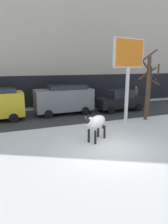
{
  "coord_description": "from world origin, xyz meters",
  "views": [
    {
      "loc": [
        -4.36,
        -7.96,
        3.88
      ],
      "look_at": [
        -0.05,
        3.12,
        1.1
      ],
      "focal_mm": 32.06,
      "sensor_mm": 36.0,
      "label": 1
    }
  ],
  "objects_px": {
    "cow_holstein": "(96,122)",
    "billboard": "(129,58)",
    "car_grey_van": "(64,99)",
    "bare_tree_right_lot": "(149,89)",
    "pedestrian_by_cars": "(71,98)",
    "car_black_sedan": "(120,100)",
    "bare_tree_left_lot": "(148,85)",
    "pedestrian_near_billboard": "(136,94)"
  },
  "relations": [
    {
      "from": "cow_holstein",
      "to": "billboard",
      "type": "relative_size",
      "value": 0.32
    },
    {
      "from": "cow_holstein",
      "to": "pedestrian_by_cars",
      "type": "height_order",
      "value": "pedestrian_by_cars"
    },
    {
      "from": "bare_tree_left_lot",
      "to": "bare_tree_right_lot",
      "type": "bearing_deg",
      "value": 44.19
    },
    {
      "from": "pedestrian_near_billboard",
      "to": "bare_tree_right_lot",
      "type": "distance_m",
      "value": 6.13
    },
    {
      "from": "bare_tree_left_lot",
      "to": "bare_tree_right_lot",
      "type": "height_order",
      "value": "bare_tree_left_lot"
    },
    {
      "from": "pedestrian_near_billboard",
      "to": "bare_tree_left_lot",
      "type": "distance_m",
      "value": 7.07
    },
    {
      "from": "car_grey_van",
      "to": "pedestrian_near_billboard",
      "type": "height_order",
      "value": "car_grey_van"
    },
    {
      "from": "pedestrian_by_cars",
      "to": "pedestrian_near_billboard",
      "type": "bearing_deg",
      "value": 0.0
    },
    {
      "from": "billboard",
      "to": "car_black_sedan",
      "type": "height_order",
      "value": "billboard"
    },
    {
      "from": "billboard",
      "to": "bare_tree_right_lot",
      "type": "distance_m",
      "value": 3.52
    },
    {
      "from": "bare_tree_right_lot",
      "to": "car_grey_van",
      "type": "bearing_deg",
      "value": 151.39
    },
    {
      "from": "billboard",
      "to": "bare_tree_left_lot",
      "type": "xyz_separation_m",
      "value": [
        1.92,
        0.31,
        -1.77
      ]
    },
    {
      "from": "car_black_sedan",
      "to": "pedestrian_near_billboard",
      "type": "bearing_deg",
      "value": 37.65
    },
    {
      "from": "pedestrian_by_cars",
      "to": "bare_tree_left_lot",
      "type": "xyz_separation_m",
      "value": [
        3.86,
        -6.0,
        1.67
      ]
    },
    {
      "from": "cow_holstein",
      "to": "bare_tree_left_lot",
      "type": "relative_size",
      "value": 0.36
    },
    {
      "from": "car_black_sedan",
      "to": "pedestrian_near_billboard",
      "type": "xyz_separation_m",
      "value": [
        3.59,
        2.77,
        -0.03
      ]
    },
    {
      "from": "pedestrian_near_billboard",
      "to": "pedestrian_by_cars",
      "type": "bearing_deg",
      "value": 180.0
    },
    {
      "from": "billboard",
      "to": "car_grey_van",
      "type": "relative_size",
      "value": 1.2
    },
    {
      "from": "car_black_sedan",
      "to": "bare_tree_left_lot",
      "type": "relative_size",
      "value": 0.84
    },
    {
      "from": "cow_holstein",
      "to": "bare_tree_left_lot",
      "type": "distance_m",
      "value": 6.06
    },
    {
      "from": "car_black_sedan",
      "to": "car_grey_van",
      "type": "bearing_deg",
      "value": 173.4
    },
    {
      "from": "billboard",
      "to": "car_black_sedan",
      "type": "distance_m",
      "value": 5.19
    },
    {
      "from": "pedestrian_by_cars",
      "to": "cow_holstein",
      "type": "bearing_deg",
      "value": -99.05
    },
    {
      "from": "cow_holstein",
      "to": "pedestrian_near_billboard",
      "type": "distance_m",
      "value": 12.16
    },
    {
      "from": "cow_holstein",
      "to": "bare_tree_right_lot",
      "type": "relative_size",
      "value": 0.41
    },
    {
      "from": "car_black_sedan",
      "to": "pedestrian_by_cars",
      "type": "relative_size",
      "value": 2.45
    },
    {
      "from": "car_black_sedan",
      "to": "bare_tree_right_lot",
      "type": "bearing_deg",
      "value": -70.74
    },
    {
      "from": "car_grey_van",
      "to": "pedestrian_by_cars",
      "type": "height_order",
      "value": "car_grey_van"
    },
    {
      "from": "car_grey_van",
      "to": "bare_tree_right_lot",
      "type": "distance_m",
      "value": 6.66
    },
    {
      "from": "pedestrian_by_cars",
      "to": "car_grey_van",
      "type": "bearing_deg",
      "value": -120.29
    },
    {
      "from": "billboard",
      "to": "pedestrian_near_billboard",
      "type": "distance_m",
      "value": 8.91
    },
    {
      "from": "pedestrian_by_cars",
      "to": "billboard",
      "type": "bearing_deg",
      "value": -72.94
    },
    {
      "from": "car_grey_van",
      "to": "pedestrian_by_cars",
      "type": "distance_m",
      "value": 2.58
    },
    {
      "from": "billboard",
      "to": "pedestrian_near_billboard",
      "type": "bearing_deg",
      "value": 50.19
    },
    {
      "from": "pedestrian_by_cars",
      "to": "bare_tree_right_lot",
      "type": "xyz_separation_m",
      "value": [
        4.51,
        -5.37,
        1.23
      ]
    },
    {
      "from": "car_black_sedan",
      "to": "bare_tree_left_lot",
      "type": "height_order",
      "value": "bare_tree_left_lot"
    },
    {
      "from": "cow_holstein",
      "to": "bare_tree_left_lot",
      "type": "bearing_deg",
      "value": 26.63
    },
    {
      "from": "pedestrian_near_billboard",
      "to": "bare_tree_right_lot",
      "type": "xyz_separation_m",
      "value": [
        -2.68,
        -5.37,
        1.23
      ]
    },
    {
      "from": "cow_holstein",
      "to": "car_black_sedan",
      "type": "relative_size",
      "value": 0.42
    },
    {
      "from": "cow_holstein",
      "to": "pedestrian_near_billboard",
      "type": "height_order",
      "value": "pedestrian_near_billboard"
    },
    {
      "from": "billboard",
      "to": "car_grey_van",
      "type": "xyz_separation_m",
      "value": [
        -3.23,
        4.11,
        -3.07
      ]
    },
    {
      "from": "billboard",
      "to": "bare_tree_right_lot",
      "type": "xyz_separation_m",
      "value": [
        2.58,
        0.94,
        -2.2
      ]
    }
  ]
}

